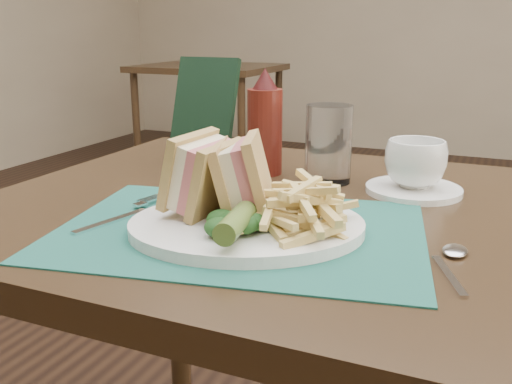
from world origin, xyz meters
TOP-DOWN VIEW (x-y plane):
  - wall_back at (0.00, 3.50)m, footprint 6.00×0.00m
  - table_bg_left at (-1.58, 2.22)m, footprint 0.90×0.75m
  - placemat at (-0.01, -0.64)m, footprint 0.52×0.41m
  - plate at (0.00, -0.64)m, footprint 0.37×0.34m
  - sandwich_half_a at (-0.09, -0.63)m, footprint 0.08×0.11m
  - sandwich_half_b at (-0.03, -0.63)m, footprint 0.11×0.12m
  - kale_garnish at (0.01, -0.69)m, footprint 0.11×0.08m
  - pickle_spear at (0.02, -0.70)m, footprint 0.05×0.12m
  - fries_pile at (0.07, -0.63)m, footprint 0.18×0.20m
  - fork at (-0.18, -0.65)m, footprint 0.07×0.17m
  - spoon at (0.25, -0.65)m, footprint 0.09×0.15m
  - saucer at (0.17, -0.37)m, footprint 0.17×0.17m
  - coffee_cup at (0.17, -0.37)m, footprint 0.13×0.13m
  - drinking_glass at (0.02, -0.36)m, footprint 0.08×0.08m
  - ketchup_bottle at (-0.10, -0.35)m, footprint 0.08×0.08m
  - check_presenter at (-0.23, -0.31)m, footprint 0.13×0.08m

SIDE VIEW (x-z plane):
  - wall_back at x=0.00m, z-range -3.00..3.00m
  - table_bg_left at x=-1.58m, z-range 0.00..0.75m
  - placemat at x=-0.01m, z-range 0.75..0.75m
  - spoon at x=0.25m, z-range 0.75..0.76m
  - saucer at x=0.17m, z-range 0.75..0.76m
  - fork at x=-0.18m, z-range 0.75..0.76m
  - plate at x=0.00m, z-range 0.75..0.77m
  - kale_garnish at x=0.01m, z-range 0.77..0.79m
  - pickle_spear at x=0.02m, z-range 0.77..0.80m
  - fries_pile at x=0.07m, z-range 0.77..0.83m
  - coffee_cup at x=0.17m, z-range 0.76..0.84m
  - drinking_glass at x=0.02m, z-range 0.75..0.88m
  - sandwich_half_b at x=-0.03m, z-range 0.77..0.87m
  - sandwich_half_a at x=-0.09m, z-range 0.77..0.87m
  - ketchup_bottle at x=-0.10m, z-range 0.75..0.94m
  - check_presenter at x=-0.23m, z-range 0.75..0.95m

